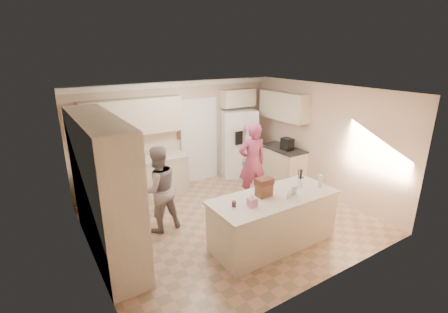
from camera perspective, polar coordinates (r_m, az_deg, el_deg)
floor at (r=6.75m, az=0.89°, el=-11.16°), size 5.20×4.60×0.02m
ceiling at (r=5.92m, az=1.02°, el=11.52°), size 5.20×4.60×0.02m
wall_back at (r=8.16m, az=-8.02°, el=3.87°), size 5.20×0.02×2.60m
wall_front at (r=4.61m, az=17.11°, el=-8.42°), size 5.20×0.02×2.60m
wall_left at (r=5.34m, az=-23.29°, el=-5.40°), size 0.02×4.60×2.60m
wall_right at (r=7.89m, az=17.02°, el=2.74°), size 0.02×4.60×2.60m
crown_back at (r=7.90m, az=-8.26°, el=12.47°), size 5.20×0.08×0.12m
pantry_bank at (r=5.61m, az=-20.38°, el=-5.27°), size 0.60×2.60×2.35m
back_base_cab at (r=7.76m, az=-14.51°, el=-4.00°), size 2.20×0.60×0.88m
back_countertop at (r=7.59m, az=-14.76°, el=-0.81°), size 2.24×0.63×0.04m
back_upper_cab at (r=7.47m, az=-15.70°, el=6.75°), size 2.20×0.35×0.80m
doorway_opening at (r=8.43m, az=-4.46°, el=2.71°), size 0.90×0.06×2.10m
doorway_casing at (r=8.40m, az=-4.35°, el=2.65°), size 1.02×0.03×2.22m
wall_frame_upper at (r=8.07m, az=-7.84°, el=5.55°), size 0.15×0.02×0.20m
wall_frame_lower at (r=8.13m, az=-7.76°, el=3.70°), size 0.15×0.02×0.20m
refrigerator at (r=8.81m, az=2.43°, el=2.42°), size 1.06×0.92×1.80m
fridge_seam at (r=8.53m, az=3.79°, el=1.87°), size 0.02×0.02×1.78m
fridge_dispenser at (r=8.33m, az=2.64°, el=3.27°), size 0.22×0.03×0.35m
fridge_handle_l at (r=8.45m, az=3.60°, el=2.77°), size 0.02×0.02×0.85m
fridge_handle_r at (r=8.51m, az=4.14°, el=2.86°), size 0.02×0.02×0.85m
over_fridge_cab at (r=8.64m, az=2.41°, el=10.25°), size 0.95×0.35×0.45m
right_base_cab at (r=8.59m, az=10.13°, el=-1.51°), size 0.60×1.20×0.88m
right_countertop at (r=8.44m, az=10.25°, el=1.42°), size 0.63×1.24×0.04m
right_upper_cab at (r=8.43m, az=10.42°, el=8.74°), size 0.35×1.50×0.70m
coffee_maker at (r=8.22m, az=11.04°, el=2.16°), size 0.22×0.28×0.30m
island_base at (r=5.87m, az=8.60°, el=-11.16°), size 2.20×0.90×0.88m
island_top at (r=5.66m, az=8.82°, el=-7.10°), size 2.28×0.96×0.05m
utensil_crock at (r=6.07m, az=13.21°, el=-4.56°), size 0.13×0.13×0.15m
tissue_box at (r=5.23m, az=4.99°, el=-8.01°), size 0.13×0.13×0.14m
tissue_plume at (r=5.19m, az=5.02°, el=-6.92°), size 0.08×0.08×0.08m
dollhouse_body at (r=5.59m, az=7.04°, el=-5.86°), size 0.26×0.18×0.22m
dollhouse_roof at (r=5.52m, az=7.11°, el=-4.35°), size 0.28×0.20×0.10m
jam_jar at (r=5.22m, az=1.77°, el=-8.31°), size 0.07×0.07×0.09m
greeting_card_a at (r=5.58m, az=11.39°, el=-6.46°), size 0.12×0.06×0.16m
greeting_card_b at (r=5.71m, az=12.15°, el=-5.93°), size 0.12×0.05×0.16m
water_bottle at (r=6.14m, az=16.54°, el=-4.13°), size 0.07×0.07×0.24m
shaker_salt at (r=6.31m, az=13.19°, el=-3.98°), size 0.05×0.05×0.09m
shaker_pepper at (r=6.35m, az=13.64°, el=-3.84°), size 0.05×0.05×0.09m
teen_boy at (r=6.19m, az=-11.53°, el=-5.65°), size 0.85×0.68×1.67m
teen_girl at (r=7.30m, az=4.96°, el=-1.03°), size 0.73×0.55×1.80m
fridge_magnets at (r=8.53m, az=3.82°, el=1.86°), size 0.76×0.02×1.44m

